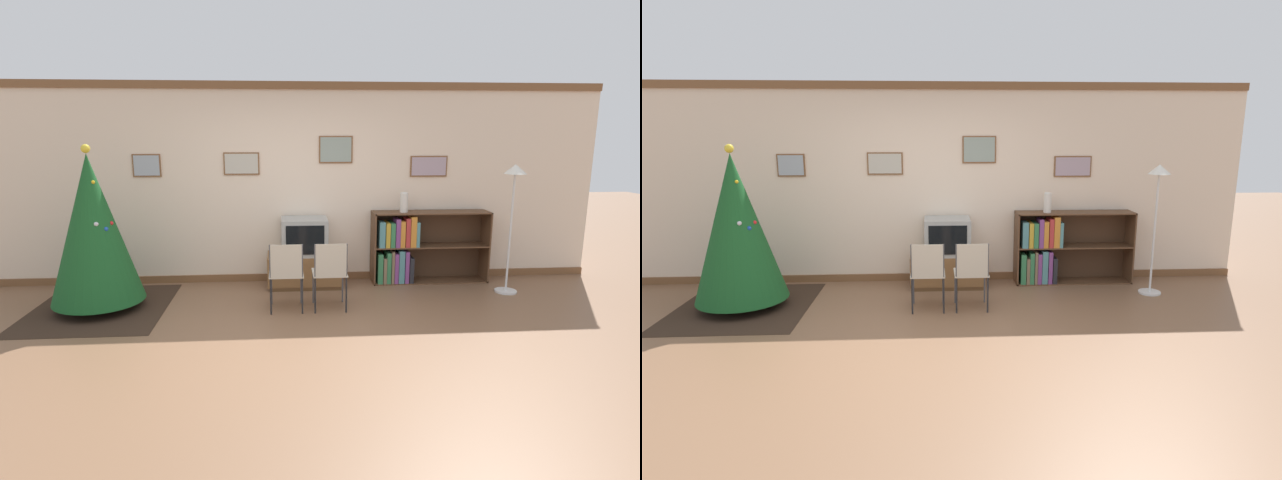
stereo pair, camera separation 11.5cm
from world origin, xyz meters
TOP-DOWN VIEW (x-y plane):
  - ground_plane at (0.00, 0.00)m, footprint 24.00×24.00m
  - wall_back at (0.00, 2.23)m, footprint 8.58×0.11m
  - area_rug at (-2.27, 1.18)m, footprint 1.56×1.76m
  - christmas_tree at (-2.27, 1.18)m, footprint 1.04×1.04m
  - tv_console at (0.19, 1.90)m, footprint 0.99×0.52m
  - television at (0.19, 1.90)m, footprint 0.61×0.50m
  - folding_chair_left at (-0.07, 0.92)m, footprint 0.40×0.40m
  - folding_chair_right at (0.44, 0.92)m, footprint 0.40×0.40m
  - bookshelf at (1.65, 1.98)m, footprint 1.60×0.36m
  - vase at (1.54, 1.96)m, footprint 0.11×0.11m
  - standing_lamp at (2.80, 1.42)m, footprint 0.28×0.28m

SIDE VIEW (x-z plane):
  - ground_plane at x=0.00m, z-range 0.00..0.00m
  - area_rug at x=-2.27m, z-range 0.00..0.01m
  - tv_console at x=0.19m, z-range 0.00..0.45m
  - folding_chair_left at x=-0.07m, z-range 0.06..0.88m
  - folding_chair_right at x=0.44m, z-range 0.06..0.88m
  - bookshelf at x=1.65m, z-range -0.02..0.97m
  - television at x=0.19m, z-range 0.44..0.93m
  - christmas_tree at x=-2.27m, z-range 0.00..1.92m
  - vase at x=1.54m, z-range 0.99..1.26m
  - standing_lamp at x=2.80m, z-range 0.45..2.11m
  - wall_back at x=0.00m, z-range 0.00..2.70m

